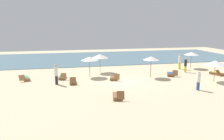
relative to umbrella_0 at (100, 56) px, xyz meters
The scene contains 18 objects.
ground_plane 5.92m from the umbrella_0, 70.14° to the right, with size 60.00×60.00×0.00m, color beige.
ocean_water 12.07m from the umbrella_0, 80.84° to the left, with size 48.00×16.00×0.06m, color slate.
umbrella_0 is the anchor object (origin of this frame).
umbrella_1 12.50m from the umbrella_0, 32.56° to the right, with size 2.02×2.02×2.15m.
umbrella_2 12.12m from the umbrella_0, ahead, with size 1.88×1.88×2.15m.
umbrella_3 6.17m from the umbrella_0, 36.01° to the right, with size 1.73×1.73×2.30m.
umbrella_4 2.47m from the umbrella_0, 126.39° to the right, with size 1.87×1.87×2.23m.
lounger_0 5.27m from the umbrella_0, 153.13° to the right, with size 0.85×1.75×0.71m.
lounger_1 5.84m from the umbrella_0, 128.14° to the right, with size 0.62×1.65×0.74m.
lounger_2 8.61m from the umbrella_0, 165.70° to the right, with size 1.14×1.80×0.66m.
lounger_3 13.61m from the umbrella_0, 18.26° to the right, with size 1.26×1.77×0.69m.
lounger_4 4.22m from the umbrella_0, 77.12° to the right, with size 1.06×1.78×0.70m.
lounger_5 9.77m from the umbrella_0, 91.29° to the right, with size 0.89×1.73×0.73m.
lounger_6 8.41m from the umbrella_0, 24.36° to the right, with size 1.23×1.78×0.70m.
person_0 11.59m from the umbrella_0, 51.25° to the right, with size 0.36×0.36×1.68m.
person_1 10.41m from the umbrella_0, ahead, with size 0.47×0.47×1.95m.
person_2 10.37m from the umbrella_0, 11.34° to the right, with size 0.34×0.34×1.73m.
person_3 6.72m from the umbrella_0, 138.04° to the right, with size 0.38×0.38×1.95m.
Camera 1 is at (-5.92, -19.94, 5.58)m, focal length 34.68 mm.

